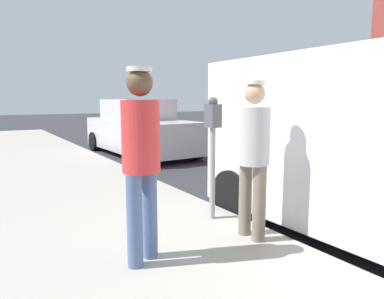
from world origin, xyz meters
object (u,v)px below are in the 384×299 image
parked_sedan_behind (140,130)px  pedestrian_in_gray (253,150)px  pedestrian_in_red (141,153)px  parking_meter_near (213,137)px

parked_sedan_behind → pedestrian_in_gray: bearing=76.1°
pedestrian_in_gray → parked_sedan_behind: size_ratio=0.38×
pedestrian_in_red → pedestrian_in_gray: (-1.24, 0.09, -0.06)m
pedestrian_in_red → parked_sedan_behind: 7.44m
pedestrian_in_red → parked_sedan_behind: bearing=-113.3°
pedestrian_in_gray → parked_sedan_behind: bearing=-103.9°
pedestrian_in_gray → pedestrian_in_red: bearing=-4.1°
parking_meter_near → pedestrian_in_red: size_ratio=0.86×
parking_meter_near → pedestrian_in_gray: 0.73m
pedestrian_in_red → parked_sedan_behind: pedestrian_in_red is taller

